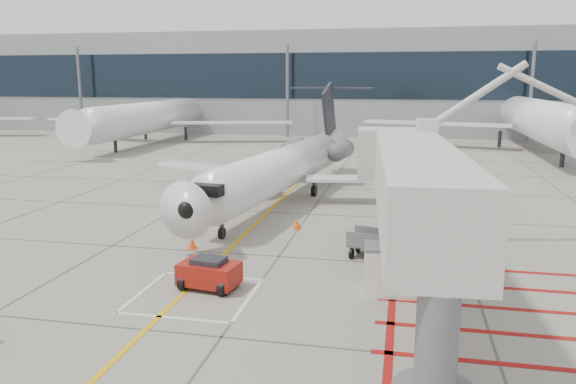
# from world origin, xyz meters

# --- Properties ---
(ground_plane) EXTENTS (260.00, 260.00, 0.00)m
(ground_plane) POSITION_xyz_m (0.00, 0.00, 0.00)
(ground_plane) COLOR gray
(ground_plane) RESTS_ON ground
(regional_jet) EXTENTS (25.29, 30.16, 7.20)m
(regional_jet) POSITION_xyz_m (-2.47, 12.57, 3.60)
(regional_jet) COLOR white
(regional_jet) RESTS_ON ground_plane
(jet_bridge) EXTENTS (9.62, 18.32, 7.12)m
(jet_bridge) POSITION_xyz_m (5.73, -0.03, 3.56)
(jet_bridge) COLOR beige
(jet_bridge) RESTS_ON ground_plane
(pushback_tug) EXTENTS (2.32, 1.65, 1.25)m
(pushback_tug) POSITION_xyz_m (-1.71, -0.22, 0.63)
(pushback_tug) COLOR maroon
(pushback_tug) RESTS_ON ground_plane
(baggage_cart) EXTENTS (2.26, 1.70, 1.28)m
(baggage_cart) POSITION_xyz_m (4.04, 4.66, 0.64)
(baggage_cart) COLOR #57585D
(baggage_cart) RESTS_ON ground_plane
(ground_power_unit) EXTENTS (2.35, 1.48, 1.79)m
(ground_power_unit) POSITION_xyz_m (5.08, 0.66, 0.89)
(ground_power_unit) COLOR silver
(ground_power_unit) RESTS_ON ground_plane
(cone_nose) EXTENTS (0.39, 0.39, 0.54)m
(cone_nose) POSITION_xyz_m (-4.17, 4.35, 0.27)
(cone_nose) COLOR #FF4C0D
(cone_nose) RESTS_ON ground_plane
(cone_side) EXTENTS (0.41, 0.41, 0.57)m
(cone_side) POSITION_xyz_m (-0.07, 8.68, 0.28)
(cone_side) COLOR #FD500D
(cone_side) RESTS_ON ground_plane
(terminal_building) EXTENTS (180.00, 28.00, 14.00)m
(terminal_building) POSITION_xyz_m (10.00, 70.00, 7.00)
(terminal_building) COLOR gray
(terminal_building) RESTS_ON ground_plane
(terminal_glass_band) EXTENTS (180.00, 0.10, 6.00)m
(terminal_glass_band) POSITION_xyz_m (10.00, 55.95, 8.00)
(terminal_glass_band) COLOR black
(terminal_glass_band) RESTS_ON ground_plane
(bg_aircraft_b) EXTENTS (32.98, 36.65, 10.99)m
(bg_aircraft_b) POSITION_xyz_m (-24.59, 46.00, 5.50)
(bg_aircraft_b) COLOR silver
(bg_aircraft_b) RESTS_ON ground_plane
(bg_aircraft_c) EXTENTS (36.82, 40.92, 12.27)m
(bg_aircraft_c) POSITION_xyz_m (18.92, 46.00, 6.14)
(bg_aircraft_c) COLOR silver
(bg_aircraft_c) RESTS_ON ground_plane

